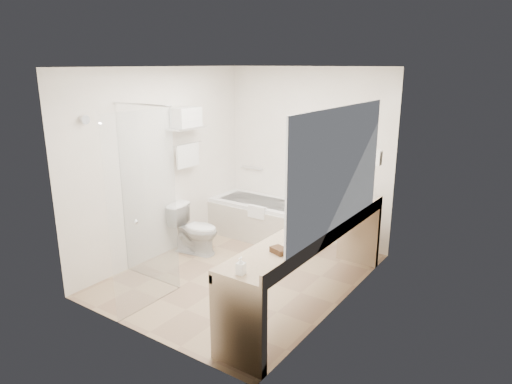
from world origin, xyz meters
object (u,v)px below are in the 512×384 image
Objects in this scene: bathtub at (264,219)px; vanity_counter at (311,249)px; toilet at (195,230)px; amenity_basket at (279,250)px; water_bottle_left at (364,197)px.

vanity_counter reaches higher than bathtub.
vanity_counter is (1.52, -1.39, 0.36)m from bathtub.
toilet is at bearing -113.34° from bathtub.
amenity_basket reaches higher than toilet.
water_bottle_left is (0.04, 1.95, 0.05)m from amenity_basket.
toilet is 4.27× the size of amenity_basket.
bathtub is 0.59× the size of vanity_counter.
water_bottle_left reaches higher than toilet.
amenity_basket reaches higher than bathtub.
water_bottle_left is at bearing -5.01° from bathtub.
vanity_counter is 15.42× the size of water_bottle_left.
water_bottle_left is at bearing 88.88° from amenity_basket.
vanity_counter is at bearing 92.21° from amenity_basket.
toilet is (-1.97, 0.35, -0.31)m from vanity_counter.
toilet is at bearing -156.08° from water_bottle_left.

